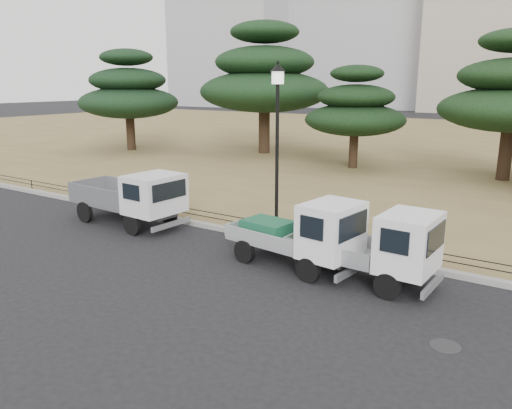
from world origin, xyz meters
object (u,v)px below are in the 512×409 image
Objects in this scene: truck_large at (131,195)px; tarp_pile at (135,195)px; truck_kei_front at (302,234)px; truck_kei_rear at (372,246)px; street_lamp at (277,122)px.

truck_large is 2.63m from tarp_pile.
tarp_pile is at bearing 138.12° from truck_large.
truck_kei_front is 1.03× the size of truck_kei_rear.
truck_large is 2.67× the size of tarp_pile.
truck_kei_front reaches higher than tarp_pile.
truck_kei_front is 1.96m from truck_kei_rear.
truck_kei_rear is (1.96, 0.04, -0.01)m from truck_kei_front.
tarp_pile is at bearing 170.90° from truck_kei_rear.
street_lamp reaches higher than truck_kei_front.
truck_kei_front reaches higher than truck_kei_rear.
truck_large is 5.97m from street_lamp.
truck_large is at bearing -176.15° from truck_kei_front.
tarp_pile is (-8.88, 2.26, -0.45)m from truck_kei_front.
truck_kei_rear is at bearing -11.54° from tarp_pile.
truck_large is at bearing 179.97° from truck_kei_rear.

